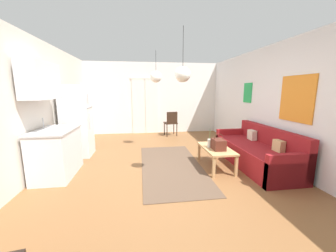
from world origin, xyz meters
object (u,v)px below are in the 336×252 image
at_px(handbag, 218,144).
at_px(pendant_lamp_near, 183,74).
at_px(accent_chair, 171,122).
at_px(coffee_table, 216,150).
at_px(pendant_lamp_far, 156,77).
at_px(refrigerator, 77,121).
at_px(couch, 257,153).
at_px(bamboo_vase, 210,143).

distance_m(handbag, pendant_lamp_near, 1.59).
relative_size(handbag, pendant_lamp_near, 0.37).
bearing_deg(accent_chair, coffee_table, 90.23).
relative_size(coffee_table, pendant_lamp_far, 1.24).
height_order(refrigerator, pendant_lamp_far, pendant_lamp_far).
distance_m(couch, pendant_lamp_far, 3.03).
bearing_deg(coffee_table, bamboo_vase, 156.70).
xyz_separation_m(coffee_table, handbag, (-0.01, -0.14, 0.17)).
relative_size(couch, coffee_table, 2.17).
distance_m(coffee_table, accent_chair, 3.07).
xyz_separation_m(couch, coffee_table, (-0.94, -0.02, 0.10)).
bearing_deg(couch, pendant_lamp_far, 144.14).
bearing_deg(pendant_lamp_near, bamboo_vase, 37.95).
bearing_deg(coffee_table, accent_chair, 98.76).
bearing_deg(bamboo_vase, pendant_lamp_near, -142.05).
xyz_separation_m(coffee_table, accent_chair, (-0.47, 3.03, 0.12)).
bearing_deg(coffee_table, refrigerator, 157.79).
height_order(couch, bamboo_vase, bamboo_vase).
xyz_separation_m(bamboo_vase, refrigerator, (-2.94, 1.20, 0.35)).
xyz_separation_m(coffee_table, pendant_lamp_near, (-0.83, -0.50, 1.48)).
distance_m(handbag, accent_chair, 3.20).
distance_m(pendant_lamp_near, pendant_lamp_far, 2.02).
bearing_deg(couch, bamboo_vase, 178.09).
bearing_deg(refrigerator, accent_chair, 34.41).
height_order(couch, accent_chair, accent_chair).
distance_m(refrigerator, accent_chair, 3.17).
distance_m(accent_chair, pendant_lamp_far, 2.20).
xyz_separation_m(handbag, pendant_lamp_far, (-1.09, 1.64, 1.40)).
bearing_deg(bamboo_vase, handbag, -59.99).
relative_size(coffee_table, pendant_lamp_near, 1.15).
xyz_separation_m(couch, bamboo_vase, (-1.07, 0.04, 0.25)).
relative_size(handbag, pendant_lamp_far, 0.41).
relative_size(bamboo_vase, pendant_lamp_near, 0.45).
distance_m(coffee_table, pendant_lamp_far, 2.44).
relative_size(coffee_table, handbag, 3.07).
relative_size(handbag, refrigerator, 0.19).
distance_m(bamboo_vase, handbag, 0.23).
bearing_deg(bamboo_vase, couch, -1.91).
relative_size(refrigerator, pendant_lamp_near, 2.00).
distance_m(handbag, refrigerator, 3.37).
xyz_separation_m(couch, pendant_lamp_far, (-2.05, 1.48, 1.67)).
bearing_deg(pendant_lamp_far, refrigerator, -172.68).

